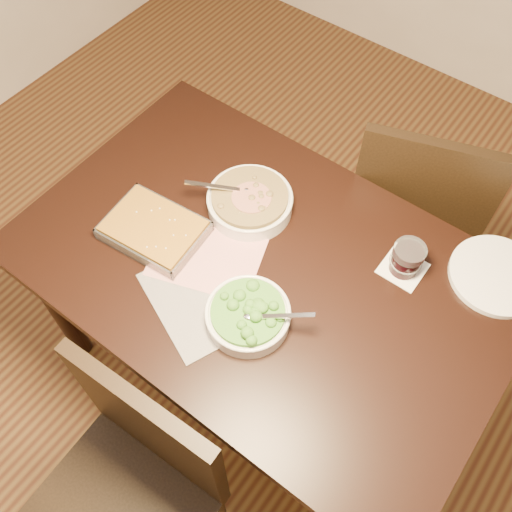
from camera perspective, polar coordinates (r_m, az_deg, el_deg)
ground at (r=2.29m, az=0.58°, el=-10.85°), size 4.00×4.00×0.00m
table at (r=1.70m, az=0.76°, el=-2.64°), size 1.40×0.90×0.75m
magazine_a at (r=1.64m, az=-4.93°, el=-0.11°), size 0.36×0.31×0.01m
magazine_b at (r=1.57m, az=-5.92°, el=-4.39°), size 0.38×0.33×0.01m
coaster at (r=1.67m, az=14.46°, el=-1.21°), size 0.12×0.12×0.00m
stew_bowl at (r=1.71m, az=-0.62°, el=5.49°), size 0.26×0.26×0.10m
broccoli_bowl at (r=1.51m, az=-0.80°, el=-5.91°), size 0.24×0.23×0.09m
baking_dish at (r=1.68m, az=-10.15°, el=2.58°), size 0.30×0.23×0.05m
wine_tumbler at (r=1.62m, az=14.86°, el=-0.22°), size 0.09×0.09×0.10m
dinner_plate at (r=1.73m, az=22.92°, el=-1.81°), size 0.26×0.26×0.02m
chair_near at (r=1.67m, az=-12.24°, el=-21.35°), size 0.46×0.46×0.94m
chair_far at (r=2.11m, az=15.62°, el=5.15°), size 0.56×0.56×0.94m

